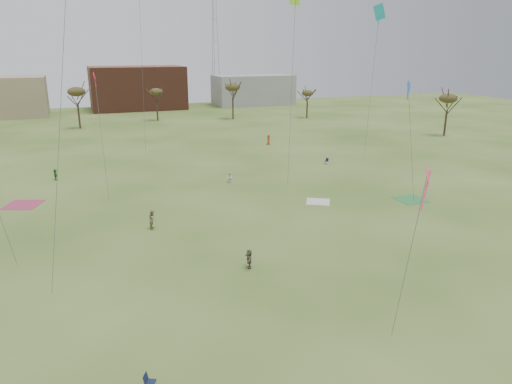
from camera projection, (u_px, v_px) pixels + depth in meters
name	position (u px, v px, depth m)	size (l,w,h in m)	color
ground	(326.00, 329.00, 29.16)	(260.00, 260.00, 0.00)	#39591B
spectator_fore_b	(153.00, 219.00, 45.37)	(0.90, 0.70, 1.85)	#878756
spectator_fore_c	(249.00, 259.00, 37.18)	(1.44, 0.46, 1.56)	brown
spectator_mid_e	(230.00, 177.00, 61.09)	(0.70, 0.54, 1.44)	white
flyer_far_a	(55.00, 175.00, 62.45)	(1.35, 0.43, 1.45)	#256F29
flyer_far_b	(268.00, 140.00, 85.75)	(0.87, 0.57, 1.78)	#AE451D
blanket_cream	(318.00, 202.00, 53.63)	(2.60, 2.60, 0.03)	silver
blanket_plum	(23.00, 205.00, 52.57)	(3.61, 3.61, 0.03)	#B03659
blanket_olive	(410.00, 200.00, 54.38)	(3.16, 3.16, 0.03)	#308642
camp_chair_right	(326.00, 162.00, 71.34)	(0.69, 0.67, 0.87)	#171437
tree_line	(125.00, 98.00, 96.78)	(117.44, 49.32, 8.91)	#3A2B1E
building_brick	(137.00, 88.00, 136.31)	(26.00, 16.00, 12.00)	brown
building_grey	(253.00, 90.00, 147.03)	(24.00, 12.00, 9.00)	gray
radio_tower	(215.00, 41.00, 145.58)	(1.51, 1.72, 41.00)	#9EA3A8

